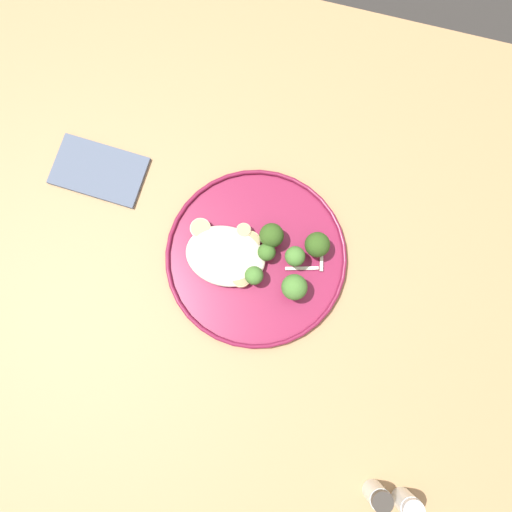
# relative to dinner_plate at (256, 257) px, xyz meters

# --- Properties ---
(ground) EXTENTS (6.00, 6.00, 0.00)m
(ground) POSITION_rel_dinner_plate_xyz_m (0.01, 0.02, -0.75)
(ground) COLOR #2D2B28
(wooden_dining_table) EXTENTS (1.40, 1.00, 0.74)m
(wooden_dining_table) POSITION_rel_dinner_plate_xyz_m (0.01, 0.02, -0.09)
(wooden_dining_table) COLOR #9E754C
(wooden_dining_table) RESTS_ON ground
(dinner_plate) EXTENTS (0.29, 0.29, 0.02)m
(dinner_plate) POSITION_rel_dinner_plate_xyz_m (0.00, 0.00, 0.00)
(dinner_plate) COLOR maroon
(dinner_plate) RESTS_ON wooden_dining_table
(noodle_bed) EXTENTS (0.13, 0.10, 0.03)m
(noodle_bed) POSITION_rel_dinner_plate_xyz_m (0.05, 0.01, 0.01)
(noodle_bed) COLOR beige
(noodle_bed) RESTS_ON dinner_plate
(seared_scallop_front_small) EXTENTS (0.03, 0.03, 0.02)m
(seared_scallop_front_small) POSITION_rel_dinner_plate_xyz_m (0.10, -0.02, 0.01)
(seared_scallop_front_small) COLOR beige
(seared_scallop_front_small) RESTS_ON dinner_plate
(seared_scallop_half_hidden) EXTENTS (0.03, 0.03, 0.01)m
(seared_scallop_half_hidden) POSITION_rel_dinner_plate_xyz_m (0.01, -0.02, 0.01)
(seared_scallop_half_hidden) COLOR #E5C689
(seared_scallop_half_hidden) RESTS_ON dinner_plate
(seared_scallop_tiny_bay) EXTENTS (0.03, 0.03, 0.02)m
(seared_scallop_tiny_bay) POSITION_rel_dinner_plate_xyz_m (0.02, 0.04, 0.01)
(seared_scallop_tiny_bay) COLOR #E5C689
(seared_scallop_tiny_bay) RESTS_ON dinner_plate
(seared_scallop_rear_pale) EXTENTS (0.03, 0.03, 0.02)m
(seared_scallop_rear_pale) POSITION_rel_dinner_plate_xyz_m (0.06, 0.01, 0.01)
(seared_scallop_rear_pale) COLOR beige
(seared_scallop_rear_pale) RESTS_ON dinner_plate
(seared_scallop_on_noodles) EXTENTS (0.04, 0.04, 0.02)m
(seared_scallop_on_noodles) POSITION_rel_dinner_plate_xyz_m (0.04, 0.01, 0.01)
(seared_scallop_on_noodles) COLOR #E5C689
(seared_scallop_on_noodles) RESTS_ON dinner_plate
(seared_scallop_right_edge) EXTENTS (0.02, 0.02, 0.02)m
(seared_scallop_right_edge) POSITION_rel_dinner_plate_xyz_m (0.03, -0.03, 0.01)
(seared_scallop_right_edge) COLOR beige
(seared_scallop_right_edge) RESTS_ON dinner_plate
(broccoli_floret_front_edge) EXTENTS (0.04, 0.04, 0.05)m
(broccoli_floret_front_edge) POSITION_rel_dinner_plate_xyz_m (-0.02, -0.03, 0.03)
(broccoli_floret_front_edge) COLOR #89A356
(broccoli_floret_front_edge) RESTS_ON dinner_plate
(broccoli_floret_left_leaning) EXTENTS (0.03, 0.03, 0.06)m
(broccoli_floret_left_leaning) POSITION_rel_dinner_plate_xyz_m (-0.06, -0.01, 0.04)
(broccoli_floret_left_leaning) COLOR #7A994C
(broccoli_floret_left_leaning) RESTS_ON dinner_plate
(broccoli_floret_right_tilted) EXTENTS (0.04, 0.04, 0.06)m
(broccoli_floret_right_tilted) POSITION_rel_dinner_plate_xyz_m (-0.07, 0.04, 0.04)
(broccoli_floret_right_tilted) COLOR #7A994C
(broccoli_floret_right_tilted) RESTS_ON dinner_plate
(broccoli_floret_tall_stalk) EXTENTS (0.04, 0.04, 0.06)m
(broccoli_floret_tall_stalk) POSITION_rel_dinner_plate_xyz_m (-0.09, -0.04, 0.04)
(broccoli_floret_tall_stalk) COLOR #89A356
(broccoli_floret_tall_stalk) RESTS_ON dinner_plate
(broccoli_floret_center_pile) EXTENTS (0.03, 0.03, 0.05)m
(broccoli_floret_center_pile) POSITION_rel_dinner_plate_xyz_m (-0.01, 0.03, 0.03)
(broccoli_floret_center_pile) COLOR #89A356
(broccoli_floret_center_pile) RESTS_ON dinner_plate
(broccoli_floret_near_rim) EXTENTS (0.03, 0.03, 0.04)m
(broccoli_floret_near_rim) POSITION_rel_dinner_plate_xyz_m (-0.02, -0.01, 0.03)
(broccoli_floret_near_rim) COLOR #89A356
(broccoli_floret_near_rim) RESTS_ON dinner_plate
(onion_sliver_pale_crescent) EXTENTS (0.02, 0.05, 0.00)m
(onion_sliver_pale_crescent) POSITION_rel_dinner_plate_xyz_m (-0.10, -0.03, 0.01)
(onion_sliver_pale_crescent) COLOR silver
(onion_sliver_pale_crescent) RESTS_ON dinner_plate
(onion_sliver_short_strip) EXTENTS (0.05, 0.02, 0.00)m
(onion_sliver_short_strip) POSITION_rel_dinner_plate_xyz_m (-0.08, 0.00, 0.01)
(onion_sliver_short_strip) COLOR silver
(onion_sliver_short_strip) RESTS_ON dinner_plate
(folded_napkin) EXTENTS (0.15, 0.10, 0.01)m
(folded_napkin) POSITION_rel_dinner_plate_xyz_m (0.29, -0.08, -0.00)
(folded_napkin) COLOR #4C566B
(folded_napkin) RESTS_ON wooden_dining_table
(salt_shaker) EXTENTS (0.03, 0.03, 0.07)m
(salt_shaker) POSITION_rel_dinner_plate_xyz_m (-0.30, 0.30, 0.02)
(salt_shaker) COLOR white
(salt_shaker) RESTS_ON wooden_dining_table
(pepper_shaker) EXTENTS (0.03, 0.03, 0.07)m
(pepper_shaker) POSITION_rel_dinner_plate_xyz_m (-0.26, 0.30, 0.02)
(pepper_shaker) COLOR white
(pepper_shaker) RESTS_ON wooden_dining_table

